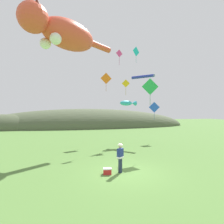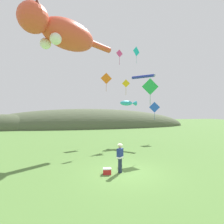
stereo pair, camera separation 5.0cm
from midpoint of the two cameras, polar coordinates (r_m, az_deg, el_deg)
ground_plane at (r=11.35m, az=4.48°, el=-19.08°), size 120.00×120.00×0.00m
distant_hill_ridge at (r=41.28m, az=-11.92°, el=-4.86°), size 53.09×13.29×8.48m
festival_attendant at (r=11.03m, az=2.58°, el=-14.47°), size 0.49×0.47×1.77m
kite_spool at (r=12.14m, az=2.67°, el=-17.08°), size 0.17×0.28×0.28m
picnic_cooler at (r=10.99m, az=-1.67°, el=-18.74°), size 0.53×0.40×0.36m
kite_giant_cat at (r=17.55m, az=-15.96°, el=23.58°), size 8.43×6.91×3.07m
kite_fish_windsock at (r=20.37m, az=5.13°, el=2.93°), size 2.26×1.24×0.67m
kite_tube_streamer at (r=23.12m, az=10.08°, el=11.31°), size 2.44×2.50×0.44m
kite_diamond_green at (r=16.10m, az=12.25°, el=8.05°), size 1.48×0.31×2.40m
kite_diamond_teal at (r=25.19m, az=7.82°, el=18.96°), size 1.17×0.71×2.25m
kite_diamond_gold at (r=20.30m, az=4.45°, el=9.21°), size 0.89×0.25×1.82m
kite_diamond_blue at (r=22.32m, az=13.57°, el=1.49°), size 1.26×0.46×2.23m
kite_diamond_pink at (r=21.53m, az=2.32°, el=18.49°), size 0.87×0.31×1.81m
kite_diamond_orange at (r=22.18m, az=-2.01°, el=10.87°), size 1.42×0.10×2.32m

